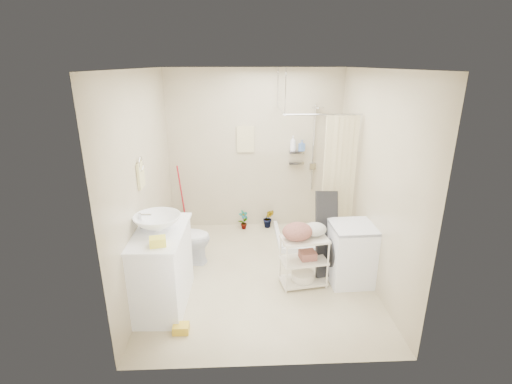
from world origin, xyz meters
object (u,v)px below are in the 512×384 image
toilet (184,238)px  washing_machine (351,253)px  laundry_rack (304,257)px  vanity (161,268)px

toilet → washing_machine: (2.18, -0.56, 0.01)m
washing_machine → laundry_rack: laundry_rack is taller
laundry_rack → washing_machine: bearing=-2.9°
washing_machine → laundry_rack: (-0.61, -0.07, 0.00)m
washing_machine → laundry_rack: bearing=-176.2°
vanity → laundry_rack: (1.69, 0.31, -0.07)m
vanity → washing_machine: 2.33m
laundry_rack → toilet: bearing=148.9°
toilet → washing_machine: 2.25m
toilet → washing_machine: washing_machine is taller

